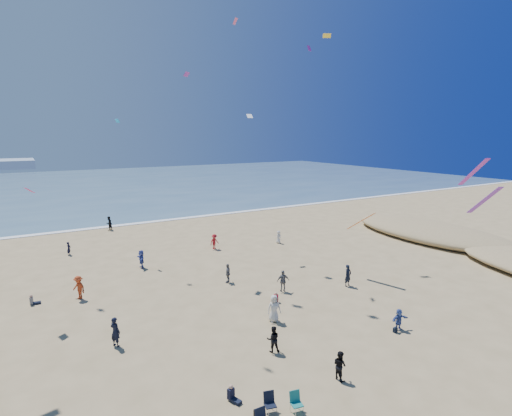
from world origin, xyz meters
TOP-DOWN VIEW (x-y plane):
  - ground at (0.00, 0.00)m, footprint 220.00×220.00m
  - ocean at (0.00, 95.00)m, footprint 220.00×100.00m
  - surf_line at (0.00, 45.00)m, footprint 220.00×1.20m
  - standing_flyers at (1.34, 17.96)m, footprint 30.62×42.72m
  - seated_group at (-0.95, 4.75)m, footprint 17.42×26.93m
  - chair_cluster at (-1.43, 0.34)m, footprint 2.66×1.48m
  - black_backpack at (-2.15, 0.91)m, footprint 0.30×0.22m
  - navy_bag at (9.89, 3.14)m, footprint 0.28×0.18m
  - kites_aloft at (10.51, 12.55)m, footprint 40.14×35.21m

SIDE VIEW (x-z plane):
  - ground at x=0.00m, z-range 0.00..0.00m
  - ocean at x=0.00m, z-range 0.00..0.06m
  - surf_line at x=0.00m, z-range 0.00..0.08m
  - navy_bag at x=9.89m, z-range 0.00..0.34m
  - black_backpack at x=-2.15m, z-range 0.00..0.38m
  - seated_group at x=-0.95m, z-range 0.00..0.84m
  - chair_cluster at x=-1.43m, z-range 0.00..1.00m
  - standing_flyers at x=1.34m, z-range -0.08..1.86m
  - kites_aloft at x=10.51m, z-range 1.06..28.19m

